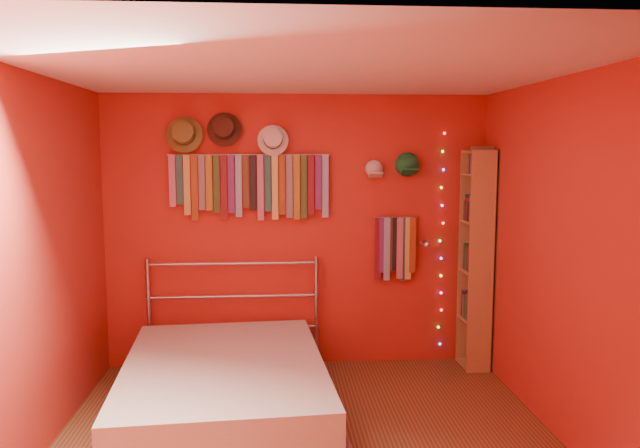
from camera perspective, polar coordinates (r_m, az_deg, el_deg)
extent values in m
cube|color=maroon|center=(5.75, -2.05, -0.70)|extent=(3.50, 0.02, 2.50)
cube|color=maroon|center=(4.47, 21.94, -3.41)|extent=(0.02, 3.50, 2.50)
cube|color=maroon|center=(4.30, -25.16, -3.95)|extent=(0.02, 3.50, 2.50)
cube|color=white|center=(3.98, -1.18, 13.97)|extent=(3.50, 3.50, 0.02)
cylinder|color=#A6A6AB|center=(5.65, -6.50, 6.31)|extent=(1.45, 0.01, 0.01)
cube|color=#AA5583|center=(5.71, -13.36, 3.85)|extent=(0.06, 0.01, 0.46)
cube|color=#18544B|center=(5.70, -12.73, 3.96)|extent=(0.06, 0.01, 0.44)
cube|color=#B4B248|center=(5.68, -12.07, 3.49)|extent=(0.06, 0.01, 0.54)
cube|color=maroon|center=(5.69, -11.40, 3.25)|extent=(0.06, 0.01, 0.59)
cube|color=navy|center=(5.67, -10.76, 3.74)|extent=(0.06, 0.01, 0.49)
cube|color=olive|center=(5.66, -10.11, 3.72)|extent=(0.06, 0.01, 0.50)
cube|color=#234F1F|center=(5.67, -9.44, 3.63)|extent=(0.06, 0.01, 0.52)
cube|color=maroon|center=(5.66, -8.78, 3.36)|extent=(0.06, 0.01, 0.58)
cube|color=#3C175E|center=(5.64, -8.13, 3.64)|extent=(0.06, 0.01, 0.52)
cube|color=#719AC9|center=(5.65, -7.45, 3.46)|extent=(0.06, 0.01, 0.56)
cube|color=#462B17|center=(5.64, -6.80, 3.87)|extent=(0.06, 0.01, 0.48)
cube|color=black|center=(5.63, -6.14, 3.78)|extent=(0.06, 0.01, 0.50)
cube|color=#A5526B|center=(5.64, -5.47, 3.32)|extent=(0.06, 0.01, 0.59)
cube|color=#17534D|center=(5.64, -4.81, 3.72)|extent=(0.06, 0.01, 0.51)
cube|color=#C4C950|center=(5.63, -4.14, 3.36)|extent=(0.06, 0.01, 0.58)
cube|color=maroon|center=(5.64, -3.48, 3.59)|extent=(0.06, 0.01, 0.54)
cube|color=navy|center=(5.64, -2.81, 3.45)|extent=(0.06, 0.01, 0.57)
cube|color=olive|center=(5.63, -2.14, 3.37)|extent=(0.06, 0.01, 0.59)
cube|color=#2C4E1F|center=(5.65, -1.49, 3.41)|extent=(0.06, 0.01, 0.58)
cube|color=maroon|center=(5.65, -0.82, 3.57)|extent=(0.06, 0.01, 0.55)
cube|color=#44175D|center=(5.64, -0.16, 3.83)|extent=(0.06, 0.01, 0.50)
cube|color=#708EC8|center=(5.66, 0.50, 3.47)|extent=(0.06, 0.01, 0.57)
cylinder|color=#A6A6AB|center=(5.78, 6.92, 0.61)|extent=(0.40, 0.01, 0.01)
cube|color=#5C0D24|center=(5.79, 5.34, -2.28)|extent=(0.06, 0.01, 0.58)
cube|color=#4B1966|center=(5.78, 5.75, -1.94)|extent=(0.06, 0.01, 0.51)
cube|color=#6A93BD|center=(5.79, 6.14, -2.31)|extent=(0.06, 0.01, 0.59)
cube|color=#51391B|center=(5.80, 6.52, -1.88)|extent=(0.06, 0.01, 0.50)
cube|color=black|center=(5.80, 6.92, -1.84)|extent=(0.06, 0.01, 0.49)
cube|color=#AB5570|center=(5.81, 7.31, -2.21)|extent=(0.06, 0.01, 0.57)
cube|color=#1B6059|center=(5.83, 7.67, -2.30)|extent=(0.06, 0.01, 0.59)
cube|color=gold|center=(5.83, 8.07, -2.24)|extent=(0.06, 0.01, 0.58)
cube|color=maroon|center=(5.83, 8.47, -1.92)|extent=(0.06, 0.01, 0.52)
cylinder|color=olive|center=(5.69, -12.29, 7.97)|extent=(0.33, 0.08, 0.32)
cylinder|color=olive|center=(5.63, -12.38, 8.12)|extent=(0.19, 0.16, 0.21)
cylinder|color=#332314|center=(5.66, -12.34, 8.04)|extent=(0.20, 0.07, 0.20)
cylinder|color=#3F2216|center=(5.65, -8.74, 8.53)|extent=(0.31, 0.08, 0.30)
cylinder|color=#3F2216|center=(5.60, -8.79, 8.67)|extent=(0.18, 0.15, 0.20)
cylinder|color=black|center=(5.63, -8.77, 8.60)|extent=(0.19, 0.06, 0.19)
cylinder|color=silver|center=(5.63, -4.33, 7.64)|extent=(0.28, 0.07, 0.27)
cylinder|color=silver|center=(5.58, -4.33, 7.76)|extent=(0.16, 0.14, 0.18)
cylinder|color=black|center=(5.61, -4.33, 7.70)|extent=(0.17, 0.06, 0.17)
ellipsoid|color=silver|center=(5.72, 4.96, 5.06)|extent=(0.17, 0.13, 0.17)
cube|color=silver|center=(5.62, 5.13, 4.49)|extent=(0.12, 0.09, 0.05)
ellipsoid|color=#1A7635|center=(5.77, 7.96, 5.42)|extent=(0.20, 0.15, 0.20)
cube|color=#1A7635|center=(5.65, 8.21, 4.77)|extent=(0.14, 0.11, 0.06)
sphere|color=#FF3333|center=(5.86, 11.31, 8.14)|extent=(0.02, 0.02, 0.02)
sphere|color=#33FF4C|center=(5.86, 11.15, 6.52)|extent=(0.02, 0.02, 0.02)
sphere|color=#4C66FF|center=(5.86, 11.22, 4.90)|extent=(0.02, 0.02, 0.02)
sphere|color=yellow|center=(5.87, 11.03, 3.29)|extent=(0.02, 0.02, 0.02)
sphere|color=#FF4CCC|center=(5.88, 11.10, 1.67)|extent=(0.02, 0.02, 0.02)
sphere|color=#FF3333|center=(5.90, 11.19, 0.07)|extent=(0.02, 0.02, 0.02)
sphere|color=#33FF4C|center=(5.92, 10.90, -1.52)|extent=(0.02, 0.02, 0.02)
sphere|color=#4C66FF|center=(5.95, 11.02, -3.10)|extent=(0.02, 0.02, 0.02)
sphere|color=yellow|center=(5.98, 10.99, -4.66)|extent=(0.02, 0.02, 0.02)
sphere|color=#FF4CCC|center=(6.02, 11.01, -6.21)|extent=(0.02, 0.02, 0.02)
sphere|color=#FF3333|center=(6.06, 11.03, -7.73)|extent=(0.02, 0.02, 0.02)
sphere|color=#33FF4C|center=(6.09, 10.77, -9.25)|extent=(0.02, 0.02, 0.02)
sphere|color=#4C66FF|center=(6.15, 10.91, -10.72)|extent=(0.02, 0.02, 0.02)
cylinder|color=#A6A6AB|center=(5.90, 9.23, -1.73)|extent=(0.03, 0.03, 0.03)
cylinder|color=#A6A6AB|center=(5.79, 9.48, -1.62)|extent=(0.01, 0.23, 0.07)
sphere|color=white|center=(5.68, 9.75, -1.88)|extent=(0.06, 0.06, 0.06)
cube|color=olive|center=(5.71, 14.61, -3.52)|extent=(0.24, 0.02, 2.00)
cube|color=olive|center=(6.01, 13.64, -2.98)|extent=(0.24, 0.02, 2.00)
cube|color=olive|center=(5.89, 15.18, -3.21)|extent=(0.02, 0.34, 2.00)
cube|color=olive|center=(6.10, 13.84, -12.34)|extent=(0.24, 0.32, 0.02)
cube|color=olive|center=(5.98, 13.96, -8.44)|extent=(0.24, 0.32, 0.02)
cube|color=olive|center=(5.87, 14.08, -4.20)|extent=(0.24, 0.32, 0.02)
cube|color=olive|center=(5.81, 14.22, 0.16)|extent=(0.24, 0.32, 0.02)
cube|color=olive|center=(5.77, 14.34, 4.40)|extent=(0.24, 0.32, 0.02)
cube|color=olive|center=(5.77, 14.40, 6.39)|extent=(0.24, 0.32, 0.02)
cylinder|color=#A6A6AB|center=(5.90, -15.38, -8.02)|extent=(0.04, 0.04, 1.03)
cylinder|color=#A6A6AB|center=(5.80, -0.33, -8.02)|extent=(0.04, 0.04, 1.03)
cylinder|color=#A6A6AB|center=(5.84, -7.89, -9.38)|extent=(1.52, 0.03, 0.03)
cylinder|color=#A6A6AB|center=(5.76, -7.94, -6.58)|extent=(1.52, 0.03, 0.03)
cylinder|color=#A6A6AB|center=(5.70, -7.99, -3.60)|extent=(1.52, 0.03, 0.03)
cube|color=beige|center=(4.86, -8.71, -14.58)|extent=(1.60, 2.16, 0.41)
cylinder|color=#A6A6AB|center=(4.99, -17.74, -14.52)|extent=(0.18, 2.06, 0.03)
cylinder|color=#A6A6AB|center=(4.87, 0.55, -14.72)|extent=(0.18, 2.06, 0.03)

